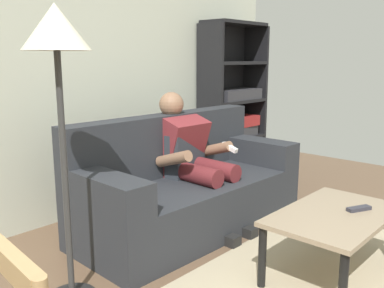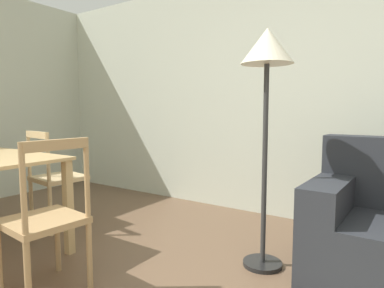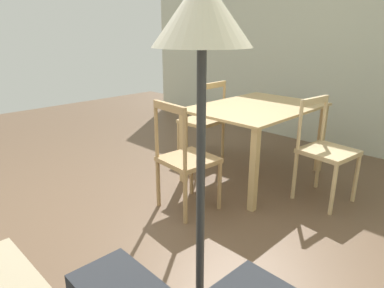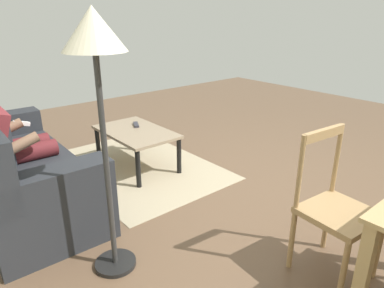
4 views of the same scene
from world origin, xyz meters
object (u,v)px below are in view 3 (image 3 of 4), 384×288
object	(u,v)px
dining_chair_near_wall	(325,151)
dining_chair_facing_couch	(186,159)
dining_chair_by_doorway	(203,121)
floor_lamp	(202,55)
dining_table	(256,116)

from	to	relation	value
dining_chair_near_wall	dining_chair_facing_couch	size ratio (longest dim) A/B	0.97
dining_chair_by_doorway	floor_lamp	bearing A→B (deg)	42.91
dining_chair_facing_couch	floor_lamp	bearing A→B (deg)	48.44
dining_chair_by_doorway	dining_chair_facing_couch	bearing A→B (deg)	36.55
dining_chair_facing_couch	dining_table	bearing A→B (deg)	179.84
dining_chair_near_wall	dining_chair_facing_couch	world-z (taller)	dining_chair_facing_couch
dining_chair_near_wall	floor_lamp	distance (m)	2.20
dining_chair_near_wall	dining_chair_facing_couch	xyz separation A→B (m)	(1.01, -0.75, -0.01)
dining_chair_facing_couch	floor_lamp	size ratio (longest dim) A/B	0.57
dining_chair_near_wall	dining_chair_by_doorway	bearing A→B (deg)	-89.91
dining_chair_by_doorway	floor_lamp	size ratio (longest dim) A/B	0.56
dining_table	dining_chair_facing_couch	size ratio (longest dim) A/B	1.40
dining_chair_facing_couch	floor_lamp	xyz separation A→B (m)	(0.96, 1.08, 0.95)
dining_chair_facing_couch	dining_chair_by_doorway	xyz separation A→B (m)	(-1.01, -0.75, 0.01)
floor_lamp	dining_chair_near_wall	bearing A→B (deg)	-170.56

